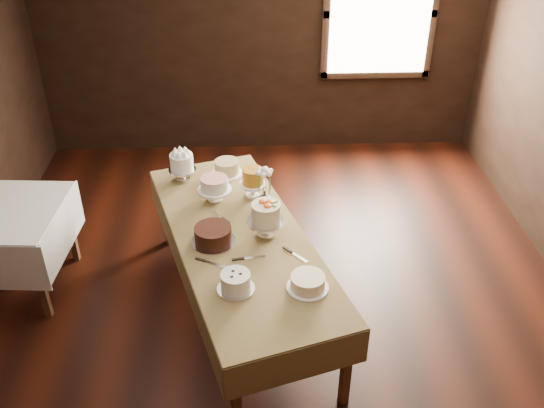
{
  "coord_description": "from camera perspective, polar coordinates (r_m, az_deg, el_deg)",
  "views": [
    {
      "loc": [
        -0.16,
        -3.53,
        3.37
      ],
      "look_at": [
        0.0,
        0.2,
        0.95
      ],
      "focal_mm": 39.22,
      "sensor_mm": 36.0,
      "label": 1
    }
  ],
  "objects": [
    {
      "name": "cake_server_c",
      "position": [
        4.72,
        -5.35,
        -0.97
      ],
      "size": [
        0.17,
        0.2,
        0.01
      ],
      "primitive_type": "cube",
      "rotation": [
        0.0,
        0.0,
        2.23
      ],
      "color": "silver",
      "rests_on": "display_table"
    },
    {
      "name": "cake_server_e",
      "position": [
        4.21,
        -5.41,
        -5.8
      ],
      "size": [
        0.23,
        0.13,
        0.01
      ],
      "primitive_type": "cube",
      "rotation": [
        0.0,
        0.0,
        -0.47
      ],
      "color": "silver",
      "rests_on": "display_table"
    },
    {
      "name": "cake_speckled",
      "position": [
        5.24,
        -4.36,
        3.48
      ],
      "size": [
        0.27,
        0.27,
        0.13
      ],
      "color": "white",
      "rests_on": "display_table"
    },
    {
      "name": "flower_bouquet",
      "position": [
        4.68,
        -0.74,
        2.44
      ],
      "size": [
        0.14,
        0.14,
        0.2
      ],
      "primitive_type": null,
      "color": "white",
      "rests_on": "flower_vase"
    },
    {
      "name": "cake_server_d",
      "position": [
        4.8,
        -0.63,
        -0.19
      ],
      "size": [
        0.07,
        0.24,
        0.01
      ],
      "primitive_type": "cube",
      "rotation": [
        0.0,
        0.0,
        1.39
      ],
      "color": "silver",
      "rests_on": "display_table"
    },
    {
      "name": "cake_swirl",
      "position": [
        3.96,
        -3.51,
        -7.52
      ],
      "size": [
        0.25,
        0.25,
        0.13
      ],
      "color": "silver",
      "rests_on": "display_table"
    },
    {
      "name": "cake_server_b",
      "position": [
        4.26,
        2.67,
        -5.13
      ],
      "size": [
        0.18,
        0.2,
        0.01
      ],
      "primitive_type": "cube",
      "rotation": [
        0.0,
        0.0,
        -0.86
      ],
      "color": "silver",
      "rests_on": "display_table"
    },
    {
      "name": "cake_flowers",
      "position": [
        4.41,
        -0.57,
        -1.67
      ],
      "size": [
        0.3,
        0.3,
        0.29
      ],
      "color": "silver",
      "rests_on": "display_table"
    },
    {
      "name": "window",
      "position": [
        6.87,
        10.39,
        17.49
      ],
      "size": [
        1.1,
        0.05,
        1.3
      ],
      "primitive_type": "cube",
      "color": "#FFEABF",
      "rests_on": "wall_back"
    },
    {
      "name": "cake_caramel",
      "position": [
        4.89,
        -1.87,
        1.95
      ],
      "size": [
        0.23,
        0.23,
        0.26
      ],
      "color": "white",
      "rests_on": "display_table"
    },
    {
      "name": "floor",
      "position": [
        4.88,
        0.1,
        -10.7
      ],
      "size": [
        5.0,
        6.0,
        0.01
      ],
      "primitive_type": "cube",
      "color": "black",
      "rests_on": "ground"
    },
    {
      "name": "cake_chocolate",
      "position": [
        4.39,
        -5.67,
        -3.02
      ],
      "size": [
        0.36,
        0.36,
        0.13
      ],
      "color": "silver",
      "rests_on": "display_table"
    },
    {
      "name": "cake_server_a",
      "position": [
        4.26,
        -1.67,
        -5.13
      ],
      "size": [
        0.24,
        0.06,
        0.01
      ],
      "primitive_type": "cube",
      "rotation": [
        0.0,
        0.0,
        0.16
      ],
      "color": "silver",
      "rests_on": "display_table"
    },
    {
      "name": "flower_vase",
      "position": [
        4.77,
        -0.72,
        0.51
      ],
      "size": [
        0.16,
        0.16,
        0.13
      ],
      "primitive_type": "imported",
      "rotation": [
        0.0,
        0.0,
        4.39
      ],
      "color": "#2D2823",
      "rests_on": "display_table"
    },
    {
      "name": "display_table",
      "position": [
        4.51,
        -3.08,
        -3.61
      ],
      "size": [
        1.6,
        2.57,
        0.74
      ],
      "rotation": [
        0.0,
        0.0,
        0.3
      ],
      "color": "#462815",
      "rests_on": "ground"
    },
    {
      "name": "side_table",
      "position": [
        5.22,
        -24.42,
        -1.35
      ],
      "size": [
        0.98,
        0.98,
        0.77
      ],
      "rotation": [
        0.0,
        0.0,
        -0.07
      ],
      "color": "#462815",
      "rests_on": "ground"
    },
    {
      "name": "cake_lattice",
      "position": [
        4.85,
        -5.52,
        1.31
      ],
      "size": [
        0.28,
        0.28,
        0.21
      ],
      "color": "white",
      "rests_on": "display_table"
    },
    {
      "name": "cake_meringue",
      "position": [
        5.17,
        -8.62,
        3.45
      ],
      "size": [
        0.28,
        0.28,
        0.25
      ],
      "color": "silver",
      "rests_on": "display_table"
    },
    {
      "name": "wall_back",
      "position": [
        6.82,
        -1.06,
        16.14
      ],
      "size": [
        5.0,
        0.02,
        2.8
      ],
      "primitive_type": "cube",
      "color": "black",
      "rests_on": "ground"
    },
    {
      "name": "cake_cream",
      "position": [
        3.98,
        3.45,
        -7.56
      ],
      "size": [
        0.28,
        0.28,
        0.1
      ],
      "color": "white",
      "rests_on": "display_table"
    }
  ]
}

